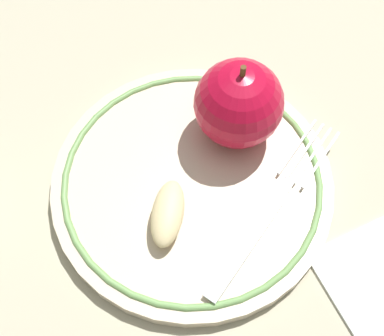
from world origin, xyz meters
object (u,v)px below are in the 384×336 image
at_px(plate, 192,183).
at_px(apple_red_whole, 239,104).
at_px(apple_slice_front, 168,213).
at_px(fork, 270,211).

height_order(plate, apple_red_whole, apple_red_whole).
bearing_deg(apple_slice_front, apple_red_whole, -25.80).
xyz_separation_m(plate, apple_slice_front, (0.03, -0.03, 0.02)).
bearing_deg(apple_red_whole, apple_slice_front, -53.86).
height_order(plate, fork, fork).
bearing_deg(fork, apple_slice_front, 128.58).
relative_size(apple_red_whole, apple_slice_front, 1.45).
xyz_separation_m(apple_slice_front, fork, (0.02, 0.08, -0.01)).
bearing_deg(fork, apple_red_whole, 51.72).
xyz_separation_m(plate, apple_red_whole, (-0.04, 0.06, 0.05)).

